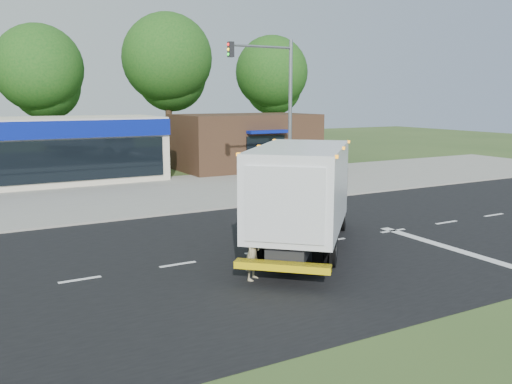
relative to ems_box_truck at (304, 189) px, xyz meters
The scene contains 11 objects.
ground 2.68m from the ems_box_truck, 16.36° to the left, with size 120.00×120.00×0.00m, color #385123.
road_asphalt 2.68m from the ems_box_truck, 16.36° to the left, with size 60.00×14.00×0.02m, color black.
sidewalk 9.04m from the ems_box_truck, 79.68° to the left, with size 60.00×2.40×0.12m, color gray.
parking_apron 14.70m from the ems_box_truck, 83.78° to the left, with size 60.00×9.00×0.02m, color gray.
lane_markings 3.71m from the ems_box_truck, 16.86° to the right, with size 55.20×7.00×0.01m.
ems_box_truck is the anchor object (origin of this frame).
emergency_worker 3.80m from the ems_box_truck, 147.74° to the right, with size 0.72×0.69×1.78m.
retail_strip_mall 21.70m from the ems_box_truck, 110.00° to the left, with size 18.00×6.20×4.00m.
brown_storefront 22.17m from the ems_box_truck, 67.24° to the left, with size 10.00×6.70×4.00m.
traffic_signal_pole 9.40m from the ems_box_truck, 64.01° to the left, with size 3.51×0.25×8.00m.
background_trees 29.11m from the ems_box_truck, 88.54° to the left, with size 36.77×7.39×12.10m.
Camera 1 is at (-11.80, -15.54, 5.19)m, focal length 38.00 mm.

